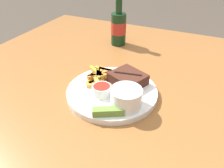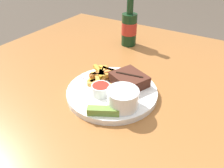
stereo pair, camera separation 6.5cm
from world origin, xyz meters
name	(u,v)px [view 1 (the left image)]	position (x,y,z in m)	size (l,w,h in m)	color
dining_table	(112,112)	(0.00, 0.00, 0.66)	(1.23, 1.26, 0.74)	#935B2D
dinner_plate	(112,92)	(0.00, 0.00, 0.74)	(0.28, 0.28, 0.02)	white
steak_portion	(128,78)	(0.03, 0.05, 0.77)	(0.13, 0.12, 0.04)	#472319
fries_pile	(99,77)	(-0.06, 0.03, 0.77)	(0.11, 0.12, 0.02)	#C7852D
coleslaw_cup	(126,97)	(0.07, -0.05, 0.78)	(0.09, 0.09, 0.05)	white
dipping_sauce_cup	(102,90)	(-0.02, -0.04, 0.77)	(0.06, 0.06, 0.03)	silver
pickle_spear	(108,111)	(0.04, -0.11, 0.76)	(0.08, 0.06, 0.02)	olive
fork_utensil	(92,83)	(-0.07, 0.00, 0.76)	(0.13, 0.02, 0.00)	#B7B7BC
knife_utensil	(119,84)	(0.01, 0.03, 0.76)	(0.03, 0.17, 0.01)	#B7B7BC
beer_bottle	(119,27)	(-0.13, 0.36, 0.81)	(0.07, 0.07, 0.22)	#143319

